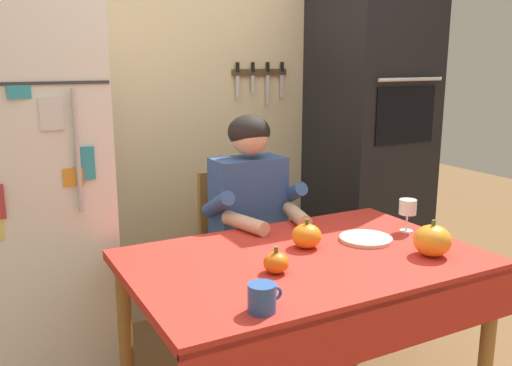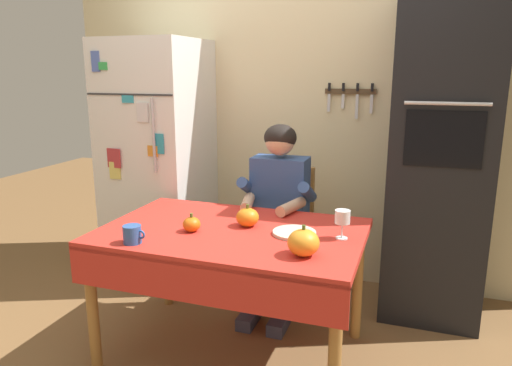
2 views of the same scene
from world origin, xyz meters
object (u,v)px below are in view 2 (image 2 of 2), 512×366
(dining_table, at_px, (231,245))
(pumpkin_small, at_px, (192,224))
(refrigerator, at_px, (159,161))
(serving_tray, at_px, (294,233))
(pumpkin_medium, at_px, (303,243))
(pumpkin_large, at_px, (248,217))
(seated_person, at_px, (277,203))
(wine_glass, at_px, (342,218))
(chair_behind_person, at_px, (284,228))
(coffee_mug, at_px, (132,234))
(wall_oven, at_px, (440,156))

(dining_table, xyz_separation_m, pumpkin_small, (-0.19, -0.08, 0.12))
(refrigerator, relative_size, serving_tray, 7.88)
(pumpkin_medium, xyz_separation_m, pumpkin_small, (-0.64, 0.14, -0.02))
(refrigerator, xyz_separation_m, pumpkin_large, (1.01, -0.78, -0.11))
(refrigerator, bearing_deg, seated_person, -15.17)
(refrigerator, height_order, serving_tray, refrigerator)
(serving_tray, bearing_deg, dining_table, -170.12)
(pumpkin_small, relative_size, serving_tray, 0.44)
(wine_glass, xyz_separation_m, pumpkin_large, (-0.52, 0.03, -0.06))
(chair_behind_person, xyz_separation_m, seated_person, (-0.00, -0.19, 0.23))
(serving_tray, bearing_deg, refrigerator, 147.38)
(pumpkin_small, bearing_deg, dining_table, 21.93)
(dining_table, height_order, coffee_mug, coffee_mug)
(wall_oven, xyz_separation_m, coffee_mug, (-1.44, -1.25, -0.26))
(dining_table, distance_m, wine_glass, 0.62)
(pumpkin_medium, bearing_deg, refrigerator, 141.98)
(dining_table, height_order, serving_tray, serving_tray)
(coffee_mug, bearing_deg, dining_table, 40.51)
(coffee_mug, bearing_deg, wall_oven, 41.10)
(wall_oven, bearing_deg, seated_person, -161.79)
(wall_oven, xyz_separation_m, pumpkin_large, (-0.99, -0.82, -0.26))
(coffee_mug, distance_m, pumpkin_large, 0.62)
(pumpkin_large, relative_size, serving_tray, 0.55)
(refrigerator, bearing_deg, pumpkin_medium, -38.02)
(wine_glass, height_order, pumpkin_small, wine_glass)
(coffee_mug, xyz_separation_m, pumpkin_medium, (0.84, 0.12, 0.02))
(wall_oven, height_order, dining_table, wall_oven)
(wall_oven, height_order, pumpkin_medium, wall_oven)
(dining_table, bearing_deg, pumpkin_large, 59.81)
(coffee_mug, height_order, serving_tray, coffee_mug)
(coffee_mug, distance_m, pumpkin_small, 0.32)
(chair_behind_person, relative_size, pumpkin_small, 9.23)
(refrigerator, distance_m, chair_behind_person, 1.10)
(coffee_mug, xyz_separation_m, wine_glass, (0.97, 0.40, 0.06))
(pumpkin_large, distance_m, pumpkin_small, 0.31)
(wall_oven, relative_size, wine_glass, 13.92)
(refrigerator, relative_size, coffee_mug, 15.24)
(wall_oven, bearing_deg, serving_tray, -129.50)
(refrigerator, bearing_deg, serving_tray, -32.62)
(pumpkin_medium, relative_size, serving_tray, 0.65)
(seated_person, bearing_deg, coffee_mug, -116.58)
(chair_behind_person, xyz_separation_m, pumpkin_large, (-0.02, -0.69, 0.28))
(refrigerator, xyz_separation_m, serving_tray, (1.29, -0.82, -0.15))
(coffee_mug, bearing_deg, serving_tray, 28.27)
(serving_tray, bearing_deg, seated_person, 115.31)
(dining_table, relative_size, pumpkin_small, 13.89)
(seated_person, distance_m, serving_tray, 0.60)
(refrigerator, xyz_separation_m, wine_glass, (1.53, -0.81, -0.05))
(pumpkin_small, bearing_deg, pumpkin_medium, -11.95)
(wine_glass, distance_m, pumpkin_small, 0.79)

